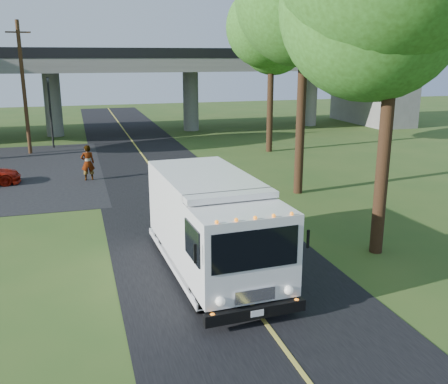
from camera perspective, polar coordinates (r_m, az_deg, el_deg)
name	(u,v)px	position (r m, az deg, el deg)	size (l,w,h in m)	color
ground	(236,283)	(15.39, 1.36, -10.38)	(120.00, 120.00, 0.00)	#2F501C
road	(173,197)	(24.50, -5.86, -0.56)	(7.00, 90.00, 0.02)	black
lane_line	(173,197)	(24.50, -5.86, -0.52)	(0.12, 90.00, 0.01)	gold
overpass	(123,81)	(45.44, -11.43, 12.32)	(54.00, 10.00, 7.30)	slate
traffic_signal	(50,105)	(39.37, -19.29, 9.39)	(0.18, 0.22, 5.20)	black
utility_pole	(24,87)	(37.38, -21.92, 11.03)	(1.60, 0.26, 9.00)	#472D19
tree_right_far	(276,31)	(35.72, 5.91, 17.83)	(5.77, 5.67, 10.99)	#382314
step_van	(212,223)	(15.52, -1.37, -3.53)	(3.01, 7.40, 3.06)	white
pedestrian	(88,163)	(28.48, -15.31, 3.24)	(0.72, 0.47, 1.98)	gray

